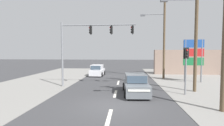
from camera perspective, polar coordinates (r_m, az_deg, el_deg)
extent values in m
plane|color=#3A3A3D|center=(10.86, 0.09, -13.62)|extent=(140.00, 140.00, 0.00)
cube|color=silver|center=(8.97, -0.98, -17.32)|extent=(0.20, 2.40, 0.01)
cube|color=silver|center=(13.75, 1.10, -9.96)|extent=(0.20, 2.40, 0.01)
cube|color=silver|center=(18.65, 2.06, -6.43)|extent=(0.20, 2.40, 0.01)
cube|color=gray|center=(17.41, -28.11, -7.50)|extent=(8.00, 40.00, 0.02)
cylinder|color=brown|center=(15.71, 25.80, 10.15)|extent=(0.26, 0.26, 10.24)
cylinder|color=slate|center=(15.66, 21.48, 18.69)|extent=(2.60, 0.28, 0.09)
cube|color=#595B60|center=(15.25, 16.64, 18.94)|extent=(0.58, 0.32, 0.18)
cylinder|color=brown|center=(22.29, 16.70, 9.03)|extent=(0.26, 0.26, 10.86)
cylinder|color=slate|center=(22.50, 13.41, 15.18)|extent=(2.60, 0.24, 0.09)
cube|color=#595B60|center=(22.41, 9.98, 15.09)|extent=(0.58, 0.31, 0.18)
cylinder|color=slate|center=(16.98, -15.93, 2.65)|extent=(0.18, 0.18, 6.00)
cylinder|color=slate|center=(16.31, -4.56, 12.26)|extent=(6.80, 0.12, 0.11)
cube|color=black|center=(16.37, -6.94, 10.63)|extent=(0.20, 0.26, 0.68)
cube|color=black|center=(16.37, -6.94, 10.63)|extent=(0.04, 0.44, 0.84)
sphere|color=red|center=(16.42, -7.36, 11.37)|extent=(0.13, 0.13, 0.13)
sphere|color=black|center=(16.39, -7.36, 10.61)|extent=(0.13, 0.13, 0.13)
sphere|color=black|center=(16.36, -7.35, 9.85)|extent=(0.13, 0.13, 0.13)
cube|color=black|center=(16.10, -0.17, 10.77)|extent=(0.20, 0.26, 0.68)
cube|color=black|center=(16.10, -0.17, 10.77)|extent=(0.04, 0.44, 0.84)
sphere|color=red|center=(16.14, -0.60, 11.54)|extent=(0.13, 0.13, 0.13)
sphere|color=black|center=(16.11, -0.60, 10.77)|extent=(0.13, 0.13, 0.13)
sphere|color=black|center=(16.08, -0.60, 9.99)|extent=(0.13, 0.13, 0.13)
cube|color=black|center=(16.06, 6.74, 10.77)|extent=(0.20, 0.26, 0.68)
cube|color=black|center=(16.06, 6.74, 10.77)|extent=(0.04, 0.44, 0.84)
sphere|color=red|center=(16.09, 6.31, 11.55)|extent=(0.13, 0.13, 0.13)
sphere|color=black|center=(16.06, 6.31, 10.77)|extent=(0.13, 0.13, 0.13)
sphere|color=black|center=(16.03, 6.30, 9.99)|extent=(0.13, 0.13, 0.13)
cylinder|color=slate|center=(14.21, 22.88, -4.07)|extent=(0.12, 0.12, 2.80)
cube|color=black|center=(14.10, 23.04, 2.96)|extent=(0.30, 0.26, 0.68)
cube|color=black|center=(14.10, 23.04, 2.96)|extent=(0.44, 0.14, 0.84)
sphere|color=red|center=(14.00, 23.33, 3.85)|extent=(0.13, 0.13, 0.13)
sphere|color=black|center=(14.00, 23.31, 2.95)|extent=(0.13, 0.13, 0.13)
sphere|color=black|center=(14.00, 23.28, 2.05)|extent=(0.13, 0.13, 0.13)
cylinder|color=slate|center=(20.24, 22.78, 0.63)|extent=(0.16, 0.16, 4.60)
cylinder|color=slate|center=(20.83, 27.23, 0.59)|extent=(0.16, 0.16, 4.60)
cube|color=#1E4793|center=(20.52, 25.16, 5.77)|extent=(2.10, 0.14, 0.84)
cube|color=red|center=(20.50, 25.10, 3.12)|extent=(2.10, 0.14, 0.84)
cube|color=#196B38|center=(20.52, 25.03, 0.47)|extent=(2.10, 0.14, 0.84)
cube|color=gray|center=(28.28, 25.73, 0.24)|extent=(12.00, 1.00, 3.60)
cube|color=slate|center=(13.68, 7.73, -7.76)|extent=(1.91, 4.28, 0.80)
cube|color=slate|center=(13.62, 7.74, -4.79)|extent=(1.65, 1.98, 0.62)
cube|color=#384756|center=(12.66, 8.19, -5.41)|extent=(1.44, 0.13, 0.53)
cube|color=#384756|center=(14.57, 7.34, -4.25)|extent=(1.41, 0.13, 0.50)
cube|color=white|center=(11.59, 8.85, -8.90)|extent=(1.45, 0.11, 0.14)
cylinder|color=black|center=(12.59, 12.26, -9.81)|extent=(0.22, 0.65, 0.64)
cylinder|color=black|center=(12.40, 4.39, -9.95)|extent=(0.22, 0.65, 0.64)
cylinder|color=black|center=(15.10, 10.44, -7.59)|extent=(0.22, 0.65, 0.64)
cylinder|color=black|center=(14.94, 3.93, -7.66)|extent=(0.22, 0.65, 0.64)
cube|color=silver|center=(24.32, -4.78, -2.94)|extent=(1.69, 3.64, 0.76)
cube|color=silver|center=(23.96, -4.93, -1.36)|extent=(1.53, 1.94, 0.64)
cube|color=#384756|center=(24.91, -4.50, -1.17)|extent=(1.36, 0.10, 0.54)
cube|color=#384756|center=(23.01, -5.39, -1.55)|extent=(1.33, 0.09, 0.51)
cube|color=white|center=(26.08, -4.03, -2.13)|extent=(1.36, 0.08, 0.14)
cylinder|color=black|center=(25.59, -6.07, -3.11)|extent=(0.20, 0.60, 0.60)
cylinder|color=black|center=(25.30, -2.52, -3.16)|extent=(0.20, 0.60, 0.60)
cylinder|color=black|center=(23.43, -7.22, -3.71)|extent=(0.20, 0.60, 0.60)
cylinder|color=black|center=(23.11, -3.35, -3.79)|extent=(0.20, 0.60, 0.60)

